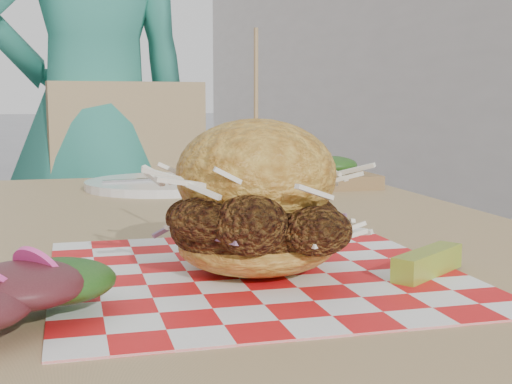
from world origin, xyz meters
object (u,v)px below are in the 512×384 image
Objects in this scene: diner at (95,120)px; patio_chair at (129,236)px; patio_table at (206,292)px; sandwich at (256,206)px.

diner is 0.35m from patio_chair.
patio_table is 0.27m from sandwich.
sandwich is at bearing -97.79° from patio_chair.
diner reaches higher than patio_table.
diner is at bearing 94.28° from patio_table.
patio_table is (0.09, -1.16, -0.18)m from diner.
diner reaches higher than sandwich.
diner is at bearing 93.66° from sandwich.
patio_chair is 4.39× the size of sandwich.
patio_table is at bearing 76.26° from diner.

